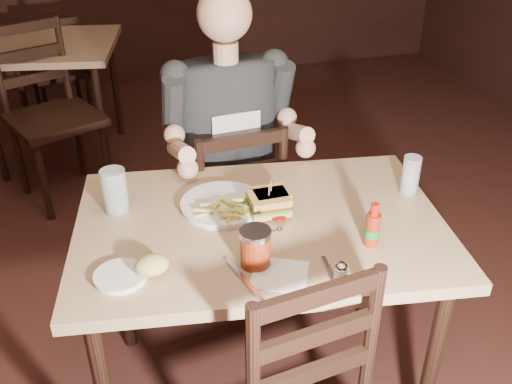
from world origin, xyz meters
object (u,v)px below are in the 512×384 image
object	(u,v)px
diner	(230,112)
bg_chair_far	(58,71)
bg_table	(50,57)
side_plate	(121,277)
dinner_plate	(223,205)
syrup_dispenser	(255,248)
bg_chair_near	(55,119)
glass_left	(115,191)
chair_far	(229,210)
glass_right	(411,175)
hot_sauce	(373,224)
main_table	(260,243)

from	to	relation	value
diner	bg_chair_far	bearing A→B (deg)	103.50
bg_table	side_plate	world-z (taller)	side_plate
dinner_plate	syrup_dispenser	xyz separation A→B (m)	(0.02, -0.32, 0.05)
bg_chair_near	diner	size ratio (longest dim) A/B	1.08
bg_chair_near	side_plate	distance (m)	1.90
bg_chair_far	syrup_dispenser	distance (m)	3.10
side_plate	bg_chair_far	bearing A→B (deg)	94.65
bg_table	glass_left	distance (m)	2.08
chair_far	glass_right	size ratio (longest dim) A/B	6.52
chair_far	glass_left	distance (m)	0.73
glass_right	syrup_dispenser	distance (m)	0.65
glass_right	glass_left	bearing A→B (deg)	170.38
chair_far	hot_sauce	world-z (taller)	hot_sauce
dinner_plate	glass_right	world-z (taller)	glass_right
bg_table	bg_chair_far	xyz separation A→B (m)	(0.00, 0.55, -0.27)
main_table	hot_sauce	distance (m)	0.38
diner	dinner_plate	size ratio (longest dim) A/B	3.43
diner	glass_right	world-z (taller)	diner
glass_right	dinner_plate	bearing A→B (deg)	172.24
diner	chair_far	bearing A→B (deg)	90.00
bg_table	chair_far	world-z (taller)	chair_far
main_table	chair_far	distance (m)	0.64
bg_chair_far	dinner_plate	bearing A→B (deg)	88.25
glass_right	bg_chair_far	bearing A→B (deg)	113.80
main_table	diner	xyz separation A→B (m)	(0.04, 0.54, 0.23)
bg_chair_near	diner	distance (m)	1.44
diner	dinner_plate	world-z (taller)	diner
diner	glass_left	world-z (taller)	diner
dinner_plate	glass_right	xyz separation A→B (m)	(0.63, -0.09, 0.06)
glass_left	syrup_dispenser	world-z (taller)	glass_left
bg_chair_near	dinner_plate	world-z (taller)	bg_chair_near
chair_far	diner	size ratio (longest dim) A/B	0.96
chair_far	bg_chair_far	size ratio (longest dim) A/B	1.08
chair_far	hot_sauce	xyz separation A→B (m)	(0.24, -0.80, 0.40)
side_plate	bg_chair_near	bearing A→B (deg)	97.36
main_table	bg_table	size ratio (longest dim) A/B	1.34
dinner_plate	hot_sauce	bearing A→B (deg)	-40.75
hot_sauce	syrup_dispenser	size ratio (longest dim) A/B	1.23
bg_table	syrup_dispenser	distance (m)	2.54
bg_chair_near	dinner_plate	xyz separation A→B (m)	(0.59, -1.59, 0.28)
syrup_dispenser	side_plate	bearing A→B (deg)	-177.70
hot_sauce	bg_chair_near	bearing A→B (deg)	116.85
bg_table	bg_chair_near	world-z (taller)	bg_chair_near
bg_chair_far	glass_right	size ratio (longest dim) A/B	6.06
chair_far	glass_left	bearing A→B (deg)	36.10
chair_far	bg_chair_near	size ratio (longest dim) A/B	0.89
syrup_dispenser	bg_chair_far	bearing A→B (deg)	110.14
side_plate	main_table	bearing A→B (deg)	19.88
bg_table	diner	size ratio (longest dim) A/B	1.02
chair_far	hot_sauce	size ratio (longest dim) A/B	6.28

